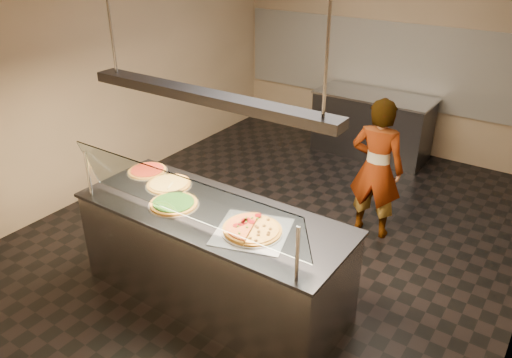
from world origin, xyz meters
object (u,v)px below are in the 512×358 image
Objects in this scene: serving_counter at (214,256)px; sneeze_guard at (183,197)px; worker at (376,169)px; perforated_tray at (252,231)px; prep_table at (372,125)px; pizza_spinach at (174,203)px; half_pizza_pepperoni at (241,224)px; pizza_cheese at (169,184)px; pizza_spatula at (173,188)px; pizza_tomato at (148,170)px; half_pizza_sausage at (264,233)px; heat_lamp_housing at (206,97)px.

serving_counter is 1.11× the size of sneeze_guard.
serving_counter is 1.57× the size of worker.
prep_table is at bearing 98.60° from perforated_tray.
worker is at bearing 68.39° from serving_counter.
sneeze_guard is 0.51m from pizza_spinach.
half_pizza_pepperoni reaches higher than serving_counter.
pizza_spinach reaches higher than serving_counter.
pizza_spatula is at bearing -32.10° from pizza_cheese.
perforated_tray is 1.63× the size of pizza_cheese.
sneeze_guard reaches higher than serving_counter.
pizza_tomato is (-0.67, 0.35, -0.00)m from pizza_spinach.
half_pizza_sausage is 1.15× the size of pizza_spinach.
prep_table is at bearing 87.07° from pizza_spinach.
serving_counter is 0.67m from perforated_tray.
half_pizza_pepperoni reaches higher than pizza_spinach.
worker reaches higher than pizza_tomato.
pizza_cheese is (-1.23, 0.22, -0.01)m from half_pizza_sausage.
perforated_tray is at bearing -81.40° from prep_table.
pizza_spinach is at bearing -40.75° from pizza_cheese.
prep_table is (-0.61, 4.02, -0.47)m from perforated_tray.
sneeze_guard is at bearing -90.00° from serving_counter.
prep_table is at bearing 91.98° from serving_counter.
sneeze_guard is 0.52m from half_pizza_pepperoni.
pizza_spatula is (-0.53, 0.09, 0.49)m from serving_counter.
half_pizza_pepperoni is 0.23× the size of heat_lamp_housing.
prep_table is at bearing 91.98° from heat_lamp_housing.
heat_lamp_housing is (-0.75, -1.88, 1.16)m from worker.
sneeze_guard is 4.30× the size of half_pizza_sausage.
pizza_tomato is (-1.60, 0.31, -0.01)m from half_pizza_sausage.
sneeze_guard reaches higher than pizza_spinach.
half_pizza_pepperoni reaches higher than pizza_cheese.
prep_table is 1.08× the size of worker.
heat_lamp_housing reaches higher than perforated_tray.
half_pizza_sausage is 0.33× the size of worker.
perforated_tray is 0.45× the size of worker.
pizza_tomato is 0.25× the size of worker.
worker is 0.69× the size of heat_lamp_housing.
worker is (1.39, 1.73, -0.15)m from pizza_cheese.
pizza_tomato is at bearing 166.42° from serving_counter.
pizza_tomato is (-1.37, 0.31, -0.02)m from half_pizza_pepperoni.
pizza_spatula is at bearing -95.83° from prep_table.
half_pizza_pepperoni is 0.30× the size of prep_table.
sneeze_guard reaches higher than perforated_tray.
pizza_spatula is at bearing -18.15° from pizza_tomato.
pizza_cheese is 0.13m from pizza_spatula.
pizza_spinach is 0.20× the size of heat_lamp_housing.
perforated_tray is 1.52m from pizza_tomato.
pizza_spatula is (-0.19, 0.19, 0.01)m from pizza_spinach.
half_pizza_sausage is at bearing 80.21° from worker.
half_pizza_pepperoni is at bearing -83.00° from prep_table.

